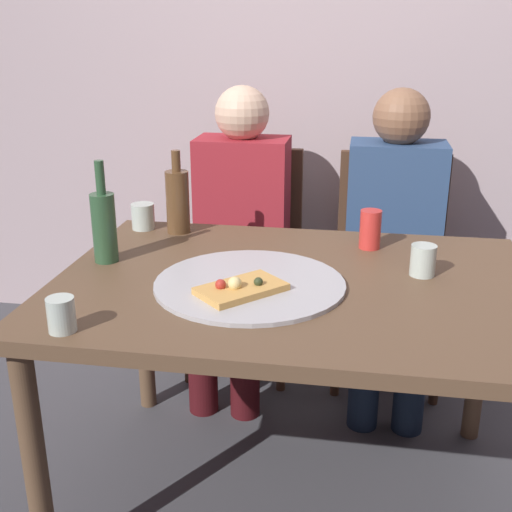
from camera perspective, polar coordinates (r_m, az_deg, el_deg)
ground_plane at (r=2.14m, az=3.00°, el=-20.36°), size 8.00×8.00×0.00m
back_wall at (r=2.88m, az=6.60°, el=18.15°), size 6.00×0.10×2.60m
dining_table at (r=1.79m, az=3.37°, el=-4.50°), size 1.32×0.94×0.72m
pizza_tray at (r=1.72m, az=-0.56°, el=-2.50°), size 0.51×0.51×0.01m
pizza_slice_last at (r=1.64m, az=-1.40°, el=-2.88°), size 0.25×0.25×0.05m
wine_bottle at (r=1.92m, az=-13.39°, el=2.72°), size 0.07×0.07×0.30m
beer_bottle at (r=2.15m, az=-7.00°, el=4.95°), size 0.08×0.08×0.28m
tumbler_near at (r=2.22m, az=-10.03°, el=3.50°), size 0.08×0.08×0.09m
tumbler_far at (r=1.52m, az=-16.96°, el=-5.02°), size 0.06×0.06×0.08m
wine_glass at (r=1.84m, az=14.66°, el=-0.37°), size 0.07×0.07×0.09m
soda_can at (r=2.02m, az=10.15°, el=2.35°), size 0.07×0.07×0.12m
chair_left at (r=2.68m, az=-0.91°, el=1.02°), size 0.44×0.44×0.90m
chair_right at (r=2.65m, az=11.88°, el=0.29°), size 0.44×0.44×0.90m
guest_in_sweater at (r=2.50m, az=-1.56°, el=2.68°), size 0.36×0.56×1.17m
guest_in_beanie at (r=2.46m, az=12.18°, el=1.93°), size 0.36×0.56×1.17m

